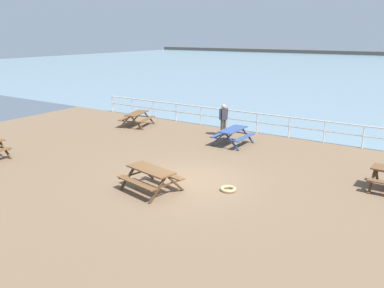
{
  "coord_description": "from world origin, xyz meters",
  "views": [
    {
      "loc": [
        7.09,
        -10.96,
        5.16
      ],
      "look_at": [
        -1.12,
        1.7,
        0.8
      ],
      "focal_mm": 35.91,
      "sensor_mm": 36.0,
      "label": 1
    }
  ],
  "objects": [
    {
      "name": "ground_plane",
      "position": [
        0.0,
        0.0,
        -0.1
      ],
      "size": [
        30.0,
        24.0,
        0.2
      ],
      "primitive_type": "cube",
      "color": "brown"
    },
    {
      "name": "rope_coil",
      "position": [
        1.53,
        -0.11,
        0.06
      ],
      "size": [
        0.55,
        0.55,
        0.11
      ],
      "primitive_type": "torus",
      "color": "tan",
      "rests_on": "ground"
    },
    {
      "name": "picnic_table_far_right",
      "position": [
        -0.69,
        -1.51,
        0.58
      ],
      "size": [
        2.06,
        1.83,
        0.8
      ],
      "rotation": [
        0.0,
        0.0,
        -0.2
      ],
      "color": "brown",
      "rests_on": "ground"
    },
    {
      "name": "seaward_railing",
      "position": [
        0.0,
        7.75,
        0.74
      ],
      "size": [
        23.07,
        0.07,
        1.08
      ],
      "color": "white",
      "rests_on": "ground"
    },
    {
      "name": "visitor",
      "position": [
        -2.12,
        6.25,
        0.95
      ],
      "size": [
        0.35,
        0.48,
        1.66
      ],
      "rotation": [
        0.0,
        0.0,
        5.82
      ],
      "color": "#4C4233",
      "rests_on": "ground"
    },
    {
      "name": "picnic_table_near_left",
      "position": [
        -7.35,
        5.48,
        0.58
      ],
      "size": [
        1.9,
        2.11,
        0.8
      ],
      "rotation": [
        0.0,
        0.0,
        1.82
      ],
      "color": "brown",
      "rests_on": "ground"
    },
    {
      "name": "picnic_table_far_left",
      "position": [
        -0.94,
        5.03,
        0.58
      ],
      "size": [
        1.58,
        1.83,
        0.8
      ],
      "rotation": [
        0.0,
        0.0,
        1.55
      ],
      "color": "#334C84",
      "rests_on": "ground"
    }
  ]
}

